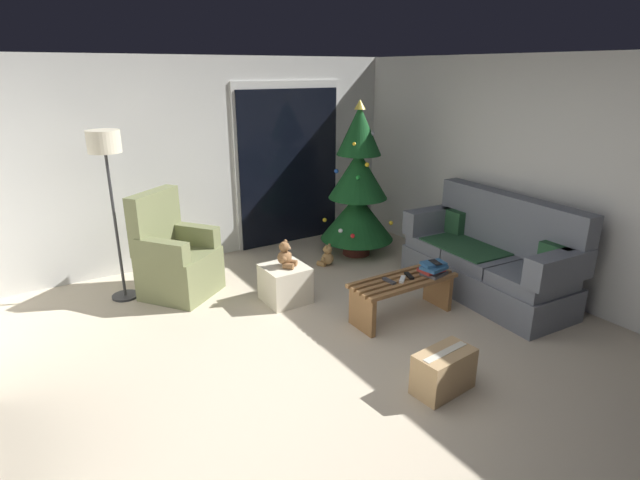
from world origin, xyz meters
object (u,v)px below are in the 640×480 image
cell_phone (435,262)px  remote_white (402,279)px  remote_graphite (389,281)px  christmas_tree (358,189)px  teddy_bear_chestnut (285,256)px  remote_black (409,276)px  teddy_bear_honey_by_tree (327,257)px  book_stack (433,269)px  floor_lamp (106,159)px  ottoman (285,284)px  coffee_table (402,292)px  cardboard_box_taped_mid_floor (444,371)px  armchair (175,259)px  couch (490,259)px

cell_phone → remote_white: bearing=-176.1°
remote_graphite → christmas_tree: 1.92m
remote_white → christmas_tree: size_ratio=0.08×
cell_phone → teddy_bear_chestnut: bearing=150.6°
remote_black → teddy_bear_honey_by_tree: bearing=-72.2°
teddy_bear_honey_by_tree → cell_phone: bearing=-82.2°
remote_white → book_stack: (0.36, -0.05, 0.05)m
floor_lamp → ottoman: bearing=-35.4°
floor_lamp → coffee_table: bearing=-41.2°
remote_graphite → cardboard_box_taped_mid_floor: (-0.36, -1.09, -0.26)m
christmas_tree → teddy_bear_chestnut: size_ratio=7.00×
christmas_tree → armchair: christmas_tree is taller
cell_phone → teddy_bear_chestnut: size_ratio=0.50×
coffee_table → teddy_bear_honey_by_tree: coffee_table is taller
couch → remote_black: size_ratio=12.72×
couch → cell_phone: (-0.84, -0.01, 0.14)m
christmas_tree → ottoman: bearing=-153.5°
remote_white → book_stack: book_stack is taller
floor_lamp → teddy_bear_honey_by_tree: 2.75m
coffee_table → teddy_bear_chestnut: bearing=130.4°
couch → armchair: size_ratio=1.76×
remote_black → cardboard_box_taped_mid_floor: bearing=79.8°
christmas_tree → ottoman: (-1.48, -0.74, -0.69)m
book_stack → teddy_bear_chestnut: bearing=137.9°
floor_lamp → cell_phone: bearing=-38.5°
christmas_tree → teddy_bear_chestnut: 1.69m
armchair → teddy_bear_chestnut: (0.91, -0.81, 0.11)m
couch → cardboard_box_taped_mid_floor: size_ratio=3.98×
floor_lamp → ottoman: floor_lamp is taller
christmas_tree → armchair: (-2.39, 0.06, -0.48)m
book_stack → ottoman: 1.54m
coffee_table → armchair: armchair is taller
couch → teddy_bear_chestnut: size_ratio=6.96×
christmas_tree → book_stack: bearing=-101.6°
coffee_table → teddy_bear_honey_by_tree: (0.11, 1.53, -0.15)m
book_stack → coffee_table: bearing=166.8°
christmas_tree → ottoman: christmas_tree is taller
couch → coffee_table: size_ratio=1.80×
teddy_bear_chestnut → cardboard_box_taped_mid_floor: 2.06m
cell_phone → book_stack: bearing=166.0°
book_stack → armchair: (-2.03, 1.82, -0.07)m
remote_graphite → remote_black: bearing=-3.5°
floor_lamp → armchair: bearing=-22.0°
remote_black → teddy_bear_honey_by_tree: remote_black is taller
coffee_table → remote_graphite: (-0.17, 0.01, 0.15)m
armchair → floor_lamp: (-0.52, 0.21, 1.10)m
floor_lamp → teddy_bear_chestnut: 2.02m
remote_white → cell_phone: (0.37, -0.06, 0.12)m
coffee_table → teddy_bear_honey_by_tree: 1.54m
coffee_table → ottoman: bearing=130.4°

